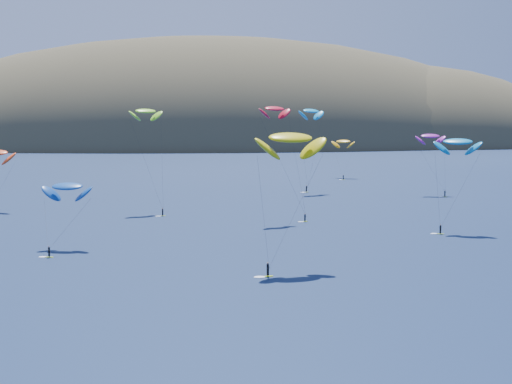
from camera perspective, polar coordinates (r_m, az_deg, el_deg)
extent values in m
plane|color=black|center=(72.66, 17.81, -13.64)|extent=(2800.00, 2800.00, 0.00)
ellipsoid|color=#3D3526|center=(624.63, -3.16, 2.66)|extent=(600.00, 300.00, 210.00)
ellipsoid|color=#3D3526|center=(661.46, -17.35, 3.05)|extent=(340.00, 240.00, 120.00)
ellipsoid|color=#3D3526|center=(638.08, 11.48, 2.91)|extent=(320.00, 220.00, 156.00)
ellipsoid|color=#3D3526|center=(722.11, 19.47, 3.38)|extent=(240.00, 180.00, 84.00)
cube|color=#B4D818|center=(108.58, 0.95, -6.77)|extent=(1.68, 0.81, 0.09)
cylinder|color=black|center=(108.36, 0.95, -6.24)|extent=(0.38, 0.38, 1.73)
sphere|color=#8C6047|center=(108.15, 0.95, -5.72)|extent=(0.29, 0.29, 0.29)
ellipsoid|color=#CEBF0B|center=(114.56, 2.79, 4.37)|extent=(12.39, 7.76, 6.41)
cube|color=#B4D818|center=(175.21, -7.48, -1.91)|extent=(1.48, 0.93, 0.08)
cylinder|color=black|center=(175.09, -7.48, -1.62)|extent=(0.34, 0.34, 1.53)
sphere|color=#8C6047|center=(174.98, -7.49, -1.33)|extent=(0.26, 0.26, 0.26)
ellipsoid|color=#92EA29|center=(185.42, -8.82, 6.42)|extent=(9.30, 6.84, 4.71)
cube|color=#B4D818|center=(228.91, 4.05, -0.01)|extent=(1.66, 1.24, 0.09)
cylinder|color=black|center=(228.80, 4.06, 0.24)|extent=(0.38, 0.38, 1.75)
sphere|color=#8C6047|center=(228.70, 4.06, 0.50)|extent=(0.29, 0.29, 0.29)
ellipsoid|color=#0F94CE|center=(230.31, 4.42, 6.49)|extent=(10.55, 8.69, 5.36)
cube|color=#B4D818|center=(152.00, 14.53, -3.27)|extent=(1.55, 1.00, 0.08)
cylinder|color=black|center=(151.86, 14.54, -2.92)|extent=(0.35, 0.35, 1.61)
sphere|color=#8C6047|center=(151.72, 14.55, -2.57)|extent=(0.27, 0.27, 0.27)
ellipsoid|color=#0974AD|center=(156.83, 15.84, 3.91)|extent=(10.29, 7.70, 5.21)
cube|color=#B4D818|center=(222.30, 14.87, -0.38)|extent=(1.55, 0.53, 0.08)
cylinder|color=black|center=(222.20, 14.87, -0.13)|extent=(0.36, 0.36, 1.64)
sphere|color=#8C6047|center=(222.10, 14.88, 0.11)|extent=(0.27, 0.27, 0.27)
ellipsoid|color=#9C199C|center=(228.88, 13.77, 4.38)|extent=(9.27, 4.70, 5.05)
cube|color=#B4D818|center=(164.91, 3.94, -2.37)|extent=(1.46, 0.96, 0.08)
cylinder|color=black|center=(164.78, 3.94, -2.06)|extent=(0.33, 0.33, 1.51)
sphere|color=#8C6047|center=(164.66, 3.94, -1.76)|extent=(0.25, 0.25, 0.25)
ellipsoid|color=red|center=(166.33, 1.49, 6.69)|extent=(8.75, 6.63, 4.43)
cube|color=#B4D818|center=(128.21, -16.21, -5.03)|extent=(1.51, 0.79, 0.08)
cylinder|color=black|center=(128.04, -16.22, -4.63)|extent=(0.34, 0.34, 1.55)
sphere|color=#8C6047|center=(127.88, -16.23, -4.23)|extent=(0.26, 0.26, 0.26)
ellipsoid|color=#114395|center=(136.08, -14.87, 0.44)|extent=(9.88, 6.50, 5.07)
cube|color=#B4D818|center=(275.62, 7.00, 0.98)|extent=(1.43, 1.13, 0.08)
cylinder|color=black|center=(275.54, 7.00, 1.17)|extent=(0.34, 0.34, 1.53)
sphere|color=#8C6047|center=(275.47, 7.01, 1.35)|extent=(0.26, 0.26, 0.26)
ellipsoid|color=gold|center=(286.13, 7.00, 4.04)|extent=(9.87, 8.47, 5.04)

